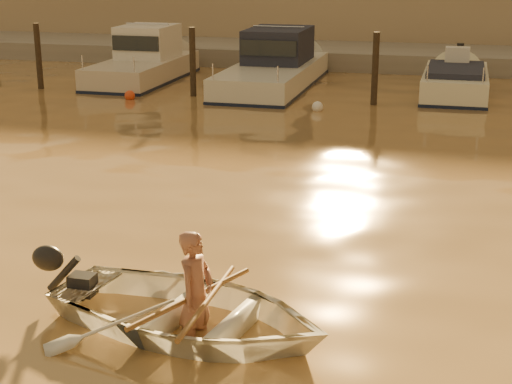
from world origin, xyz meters
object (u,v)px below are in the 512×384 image
(dinghy, at_px, (189,312))
(moored_boat_1, at_px, (142,62))
(moored_boat_3, at_px, (455,87))
(moored_boat_2, at_px, (273,67))
(person, at_px, (196,295))

(dinghy, relative_size, moored_boat_1, 0.54)
(moored_boat_1, distance_m, moored_boat_3, 9.96)
(moored_boat_2, relative_size, moored_boat_3, 1.44)
(moored_boat_2, bearing_deg, person, -79.45)
(person, height_order, moored_boat_2, moored_boat_2)
(dinghy, distance_m, person, 0.25)
(moored_boat_2, bearing_deg, moored_boat_3, 0.00)
(moored_boat_2, height_order, moored_boat_3, moored_boat_2)
(person, distance_m, moored_boat_2, 16.57)
(person, bearing_deg, dinghy, 90.00)
(moored_boat_1, height_order, moored_boat_3, moored_boat_1)
(dinghy, height_order, moored_boat_2, moored_boat_2)
(person, bearing_deg, moored_boat_3, 1.79)
(moored_boat_2, bearing_deg, dinghy, -79.77)
(moored_boat_1, bearing_deg, dinghy, -65.74)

